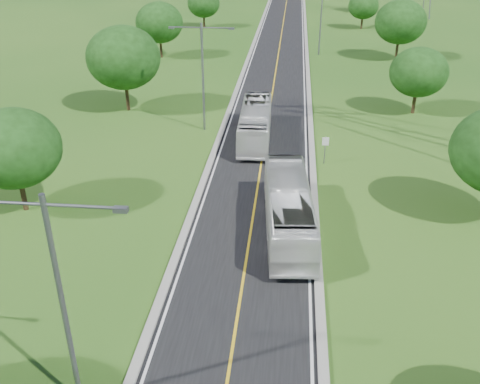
{
  "coord_description": "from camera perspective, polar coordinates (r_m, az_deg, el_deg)",
  "views": [
    {
      "loc": [
        2.26,
        -3.24,
        18.31
      ],
      "look_at": [
        -0.69,
        26.34,
        3.0
      ],
      "focal_mm": 40.0,
      "sensor_mm": 36.0,
      "label": 1
    }
  ],
  "objects": [
    {
      "name": "ground",
      "position": [
        65.88,
        3.56,
        11.06
      ],
      "size": [
        260.0,
        260.0,
        0.0
      ],
      "primitive_type": "plane",
      "color": "#214E16",
      "rests_on": "ground"
    },
    {
      "name": "road",
      "position": [
        71.65,
        3.78,
        12.41
      ],
      "size": [
        8.0,
        150.0,
        0.06
      ],
      "primitive_type": "cube",
      "color": "black",
      "rests_on": "ground"
    },
    {
      "name": "curb_left",
      "position": [
        71.89,
        0.31,
        12.58
      ],
      "size": [
        0.5,
        150.0,
        0.22
      ],
      "primitive_type": "cube",
      "color": "gray",
      "rests_on": "ground"
    },
    {
      "name": "curb_right",
      "position": [
        71.62,
        7.26,
        12.31
      ],
      "size": [
        0.5,
        150.0,
        0.22
      ],
      "primitive_type": "cube",
      "color": "gray",
      "rests_on": "ground"
    },
    {
      "name": "speed_limit_sign",
      "position": [
        44.58,
        9.08,
        4.88
      ],
      "size": [
        0.55,
        0.09,
        2.4
      ],
      "color": "slate",
      "rests_on": "ground"
    },
    {
      "name": "streetlight_near_left",
      "position": [
        21.3,
        -18.65,
        -9.94
      ],
      "size": [
        5.9,
        0.25,
        10.0
      ],
      "color": "slate",
      "rests_on": "ground"
    },
    {
      "name": "streetlight_mid_left",
      "position": [
        50.48,
        -4.01,
        13.0
      ],
      "size": [
        5.9,
        0.25,
        10.0
      ],
      "color": "slate",
      "rests_on": "ground"
    },
    {
      "name": "streetlight_far_right",
      "position": [
        82.26,
        8.67,
        18.31
      ],
      "size": [
        5.9,
        0.25,
        10.0
      ],
      "color": "slate",
      "rests_on": "ground"
    },
    {
      "name": "tree_lb",
      "position": [
        38.68,
        -23.01,
        4.32
      ],
      "size": [
        6.3,
        6.3,
        7.33
      ],
      "color": "black",
      "rests_on": "ground"
    },
    {
      "name": "tree_lc",
      "position": [
        57.4,
        -12.33,
        13.83
      ],
      "size": [
        7.56,
        7.56,
        8.79
      ],
      "color": "black",
      "rests_on": "ground"
    },
    {
      "name": "tree_ld",
      "position": [
        80.72,
        -8.6,
        17.44
      ],
      "size": [
        6.72,
        6.72,
        7.82
      ],
      "color": "black",
      "rests_on": "ground"
    },
    {
      "name": "tree_le",
      "position": [
        103.57,
        -3.91,
        19.43
      ],
      "size": [
        5.88,
        5.88,
        6.84
      ],
      "color": "black",
      "rests_on": "ground"
    },
    {
      "name": "tree_rc",
      "position": [
        58.39,
        18.53,
        12.03
      ],
      "size": [
        5.88,
        5.88,
        6.84
      ],
      "color": "black",
      "rests_on": "ground"
    },
    {
      "name": "tree_rd",
      "position": [
        81.65,
        16.76,
        16.97
      ],
      "size": [
        7.14,
        7.14,
        8.3
      ],
      "color": "black",
      "rests_on": "ground"
    },
    {
      "name": "tree_re",
      "position": [
        104.94,
        13.03,
        18.78
      ],
      "size": [
        5.46,
        5.46,
        6.35
      ],
      "color": "black",
      "rests_on": "ground"
    },
    {
      "name": "bus_outbound",
      "position": [
        34.34,
        5.19,
        -1.81
      ],
      "size": [
        3.7,
        11.94,
        3.28
      ],
      "primitive_type": "imported",
      "rotation": [
        0.0,
        0.0,
        3.22
      ],
      "color": "silver",
      "rests_on": "road"
    },
    {
      "name": "bus_inbound",
      "position": [
        49.03,
        1.65,
        7.36
      ],
      "size": [
        2.92,
        11.39,
        3.16
      ],
      "primitive_type": "imported",
      "rotation": [
        0.0,
        0.0,
        0.02
      ],
      "color": "silver",
      "rests_on": "road"
    }
  ]
}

